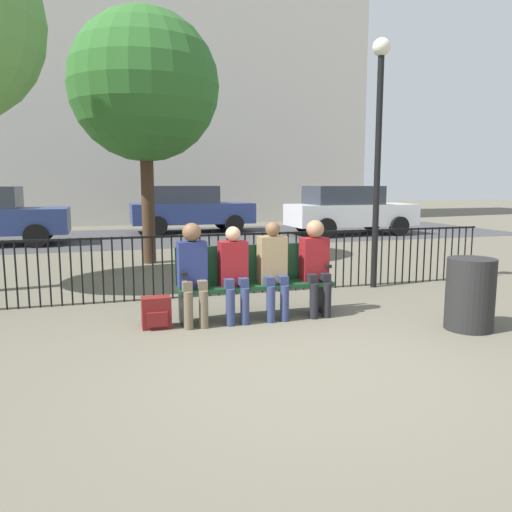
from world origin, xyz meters
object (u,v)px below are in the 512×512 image
(seated_person_2, at_px, (273,265))
(parked_car_2, at_px, (189,208))
(backpack, at_px, (156,313))
(lamp_post, at_px, (379,128))
(trash_bin, at_px, (470,294))
(seated_person_0, at_px, (193,268))
(park_bench, at_px, (254,278))
(tree_0, at_px, (144,87))
(parked_car_1, at_px, (349,209))
(seated_person_3, at_px, (315,262))
(seated_person_1, at_px, (234,269))

(seated_person_2, relative_size, parked_car_2, 0.29)
(backpack, xyz_separation_m, parked_car_2, (2.37, 11.63, 0.66))
(lamp_post, xyz_separation_m, trash_bin, (-0.19, -2.47, -2.15))
(seated_person_0, relative_size, parked_car_2, 0.29)
(park_bench, relative_size, trash_bin, 2.33)
(seated_person_0, distance_m, tree_0, 5.82)
(backpack, bearing_deg, parked_car_2, 78.49)
(parked_car_1, xyz_separation_m, trash_bin, (-3.79, -10.30, -0.42))
(seated_person_3, xyz_separation_m, tree_0, (-1.66, 5.01, 2.97))
(seated_person_3, distance_m, parked_car_1, 10.57)
(backpack, relative_size, tree_0, 0.07)
(backpack, distance_m, parked_car_2, 11.89)
(seated_person_2, height_order, lamp_post, lamp_post)
(seated_person_2, xyz_separation_m, backpack, (-1.46, -0.01, -0.49))
(tree_0, xyz_separation_m, parked_car_2, (1.99, 6.62, -2.82))
(parked_car_1, bearing_deg, park_bench, -123.75)
(lamp_post, bearing_deg, seated_person_3, -140.91)
(parked_car_2, bearing_deg, backpack, -101.51)
(trash_bin, bearing_deg, parked_car_2, 95.04)
(seated_person_1, bearing_deg, trash_bin, -24.01)
(seated_person_0, height_order, backpack, seated_person_0)
(park_bench, bearing_deg, seated_person_3, -9.30)
(parked_car_2, height_order, trash_bin, parked_car_2)
(tree_0, bearing_deg, parked_car_2, 73.23)
(park_bench, xyz_separation_m, backpack, (-1.25, -0.14, -0.32))
(parked_car_2, bearing_deg, park_bench, -95.57)
(seated_person_0, relative_size, seated_person_2, 1.01)
(park_bench, bearing_deg, parked_car_1, 56.25)
(tree_0, bearing_deg, seated_person_1, -83.45)
(seated_person_1, xyz_separation_m, seated_person_3, (1.09, 0.00, 0.05))
(backpack, bearing_deg, lamp_post, 20.14)
(seated_person_2, height_order, parked_car_1, parked_car_1)
(lamp_post, distance_m, parked_car_2, 10.51)
(tree_0, relative_size, trash_bin, 6.20)
(backpack, distance_m, tree_0, 6.12)
(park_bench, height_order, seated_person_1, seated_person_1)
(seated_person_0, distance_m, parked_car_2, 11.78)
(seated_person_0, relative_size, seated_person_3, 1.00)
(seated_person_1, bearing_deg, seated_person_2, 0.30)
(trash_bin, bearing_deg, seated_person_1, 155.99)
(tree_0, distance_m, lamp_post, 5.06)
(tree_0, bearing_deg, seated_person_3, -71.64)
(seated_person_3, bearing_deg, parked_car_1, 60.19)
(park_bench, relative_size, backpack, 5.24)
(seated_person_0, height_order, seated_person_2, seated_person_0)
(seated_person_0, bearing_deg, parked_car_2, 80.59)
(seated_person_3, bearing_deg, backpack, -179.63)
(seated_person_0, height_order, parked_car_1, parked_car_1)
(seated_person_3, distance_m, parked_car_2, 11.63)
(seated_person_3, bearing_deg, trash_bin, -37.92)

